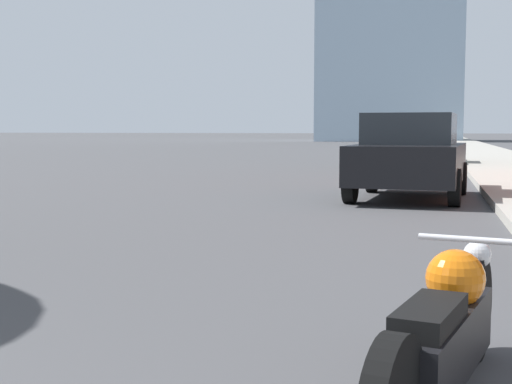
# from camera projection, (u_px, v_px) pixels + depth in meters

# --- Properties ---
(sidewalk) EXTENTS (3.28, 240.00, 0.15)m
(sidewalk) POSITION_uv_depth(u_px,v_px,m) (481.00, 152.00, 38.53)
(sidewalk) COLOR #9E998E
(sidewalk) RESTS_ON ground_plane
(motorcycle) EXTENTS (0.79, 2.25, 0.74)m
(motorcycle) POSITION_uv_depth(u_px,v_px,m) (445.00, 334.00, 3.38)
(motorcycle) COLOR black
(motorcycle) RESTS_ON ground_plane
(parked_car_black) EXTENTS (2.25, 3.96, 1.62)m
(parked_car_black) POSITION_uv_depth(u_px,v_px,m) (410.00, 156.00, 13.50)
(parked_car_black) COLOR black
(parked_car_black) RESTS_ON ground_plane
(parked_car_green) EXTENTS (1.92, 4.29, 1.73)m
(parked_car_green) POSITION_uv_depth(u_px,v_px,m) (422.00, 142.00, 25.54)
(parked_car_green) COLOR #1E6B33
(parked_car_green) RESTS_ON ground_plane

